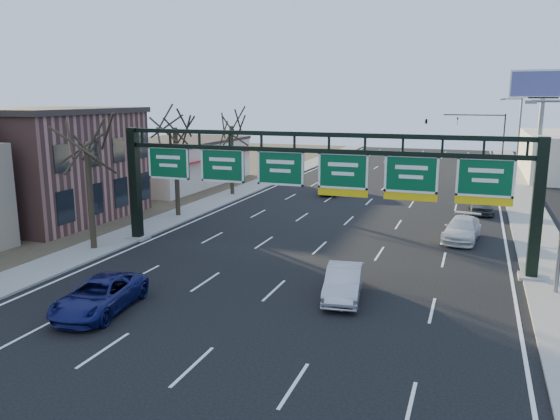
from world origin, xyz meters
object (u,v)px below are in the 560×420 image
at_px(sign_gantry, 314,178).
at_px(car_white_wagon, 462,229).
at_px(car_silver_sedan, 344,282).
at_px(car_blue_suv, 99,295).

relative_size(sign_gantry, car_white_wagon, 4.91).
bearing_deg(car_silver_sedan, car_white_wagon, 61.24).
bearing_deg(car_blue_suv, car_white_wagon, 44.50).
bearing_deg(car_silver_sedan, car_blue_suv, -159.55).
bearing_deg(sign_gantry, car_blue_suv, -119.90).
distance_m(car_blue_suv, car_white_wagon, 22.91).
bearing_deg(car_white_wagon, sign_gantry, -132.40).
bearing_deg(car_white_wagon, car_blue_suv, -121.98).
distance_m(car_blue_suv, car_silver_sedan, 10.81).
xyz_separation_m(car_blue_suv, car_white_wagon, (14.28, 17.91, 0.01)).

